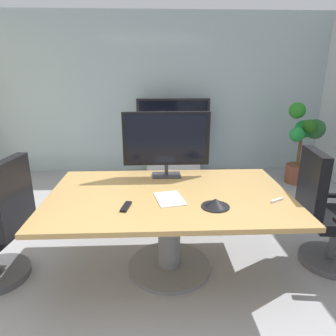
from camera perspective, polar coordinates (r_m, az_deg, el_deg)
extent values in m
plane|color=#99999E|center=(2.73, -2.72, -21.77)|extent=(7.51, 7.51, 0.00)
cube|color=#9EB2B7|center=(5.37, -2.90, 13.57)|extent=(6.04, 0.10, 2.67)
cube|color=#B2894C|center=(2.60, 0.24, -5.26)|extent=(2.05, 1.27, 0.04)
cylinder|color=slate|center=(2.77, 0.23, -12.29)|extent=(0.20, 0.20, 0.70)
cylinder|color=slate|center=(2.95, 0.22, -17.90)|extent=(0.76, 0.76, 0.03)
cube|color=black|center=(2.72, -27.34, -4.72)|extent=(0.15, 0.46, 0.60)
cube|color=black|center=(3.13, -28.17, -6.17)|extent=(0.28, 0.09, 0.03)
cylinder|color=#4C4C51|center=(3.37, 28.17, -14.98)|extent=(0.56, 0.56, 0.06)
cylinder|color=#4C4C51|center=(3.27, 28.72, -11.86)|extent=(0.07, 0.07, 0.36)
cube|color=black|center=(2.95, 25.53, -2.77)|extent=(0.14, 0.46, 0.60)
cube|color=black|center=(3.34, 27.54, -4.60)|extent=(0.28, 0.08, 0.03)
cube|color=#333338|center=(3.02, -0.31, -1.36)|extent=(0.28, 0.18, 0.02)
cylinder|color=#333338|center=(3.00, -0.31, -0.32)|extent=(0.04, 0.04, 0.10)
cube|color=black|center=(2.93, -0.33, 5.53)|extent=(0.84, 0.04, 0.52)
cube|color=black|center=(2.91, -0.31, 5.44)|extent=(0.77, 0.01, 0.47)
cube|color=#B7BABC|center=(5.23, 0.93, 1.64)|extent=(0.90, 0.36, 0.55)
cube|color=black|center=(5.06, 0.98, 8.71)|extent=(1.20, 0.06, 0.76)
cube|color=black|center=(5.03, 1.01, 8.65)|extent=(1.12, 0.01, 0.69)
cylinder|color=brown|center=(5.31, 23.02, -0.97)|extent=(0.34, 0.34, 0.30)
cylinder|color=brown|center=(5.21, 23.51, 2.88)|extent=(0.05, 0.05, 0.44)
sphere|color=#255D2B|center=(5.26, 26.02, 6.62)|extent=(0.30, 0.30, 0.30)
sphere|color=#188B36|center=(5.27, 24.22, 6.72)|extent=(0.28, 0.28, 0.28)
sphere|color=#267C22|center=(5.14, 23.21, 9.95)|extent=(0.25, 0.25, 0.25)
sphere|color=#1E8936|center=(4.95, 23.14, 5.82)|extent=(0.22, 0.22, 0.22)
sphere|color=#225917|center=(5.05, 25.18, 7.13)|extent=(0.21, 0.21, 0.21)
cone|color=black|center=(2.37, 8.96, -6.50)|extent=(0.19, 0.19, 0.07)
cylinder|color=black|center=(2.38, 8.93, -7.18)|extent=(0.22, 0.22, 0.01)
cube|color=black|center=(2.36, -7.92, -7.22)|extent=(0.08, 0.18, 0.02)
cube|color=silver|center=(2.60, 19.87, -5.75)|extent=(0.12, 0.08, 0.02)
cube|color=white|center=(2.49, 0.28, -5.83)|extent=(0.27, 0.34, 0.01)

